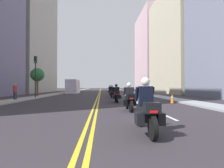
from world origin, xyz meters
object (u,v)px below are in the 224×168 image
traffic_cone_1 (172,98)px  street_tree_0 (37,75)px  motorcycle_1 (129,99)px  motorcycle_5 (110,91)px  motorcycle_3 (112,93)px  motorcycle_4 (112,91)px  pedestrian_1 (15,92)px  traffic_light_near (35,70)px  parked_truck (73,87)px  motorcycle_2 (116,95)px  motorcycle_0 (146,111)px

traffic_cone_1 → street_tree_0: (-14.55, 10.69, 2.57)m
motorcycle_1 → motorcycle_5: 21.23m
motorcycle_3 → street_tree_0: street_tree_0 is taller
motorcycle_1 → traffic_cone_1: bearing=44.0°
motorcycle_4 → pedestrian_1: 13.08m
motorcycle_4 → traffic_light_near: size_ratio=0.45×
traffic_cone_1 → parked_truck: (-11.63, 23.09, 0.86)m
pedestrian_1 → motorcycle_4: bearing=-108.8°
motorcycle_2 → traffic_light_near: size_ratio=0.43×
motorcycle_2 → motorcycle_5: bearing=88.6°
motorcycle_1 → motorcycle_3: motorcycle_1 is taller
motorcycle_2 → parked_truck: 22.96m
traffic_light_near → motorcycle_4: bearing=30.3°
motorcycle_1 → pedestrian_1: (-10.13, 8.05, 0.23)m
traffic_light_near → motorcycle_3: bearing=0.1°
motorcycle_4 → parked_truck: 13.14m
pedestrian_1 → motorcycle_2: bearing=-163.5°
motorcycle_3 → street_tree_0: bearing=156.0°
traffic_cone_1 → pedestrian_1: pedestrian_1 is taller
motorcycle_3 → traffic_cone_1: bearing=-60.5°
motorcycle_3 → street_tree_0: (-10.08, 3.78, 2.31)m
motorcycle_5 → traffic_light_near: traffic_light_near is taller
pedestrian_1 → parked_truck: (2.67, 19.14, 0.39)m
motorcycle_2 → parked_truck: size_ratio=0.32×
motorcycle_2 → motorcycle_3: (-0.02, 5.62, 0.01)m
traffic_light_near → parked_truck: size_ratio=0.76×
motorcycle_4 → motorcycle_5: (-0.02, 4.87, 0.01)m
traffic_cone_1 → pedestrian_1: 14.85m
motorcycle_0 → pedestrian_1: size_ratio=1.33×
parked_truck → motorcycle_5: bearing=-38.8°
street_tree_0 → motorcycle_1: bearing=-54.9°
motorcycle_5 → parked_truck: size_ratio=0.35×
motorcycle_4 → street_tree_0: bearing=-169.5°
motorcycle_0 → traffic_light_near: size_ratio=0.46×
traffic_light_near → motorcycle_1: bearing=-49.9°
motorcycle_1 → traffic_cone_1: size_ratio=2.54×
motorcycle_5 → pedestrian_1: 16.59m
motorcycle_4 → traffic_light_near: bearing=-147.9°
motorcycle_0 → traffic_light_near: 18.35m
traffic_cone_1 → traffic_light_near: traffic_light_near is taller
motorcycle_3 → parked_truck: parked_truck is taller
motorcycle_2 → traffic_cone_1: bearing=-16.7°
traffic_light_near → street_tree_0: traffic_light_near is taller
motorcycle_0 → pedestrian_1: bearing=128.6°
motorcycle_5 → street_tree_0: (-10.32, -6.44, 2.31)m
motorcycle_4 → street_tree_0: (-10.34, -1.58, 2.32)m
motorcycle_3 → motorcycle_0: bearing=-93.3°
motorcycle_3 → pedestrian_1: bearing=-166.6°
motorcycle_1 → street_tree_0: bearing=124.5°
traffic_cone_1 → pedestrian_1: (-14.30, 3.95, 0.47)m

